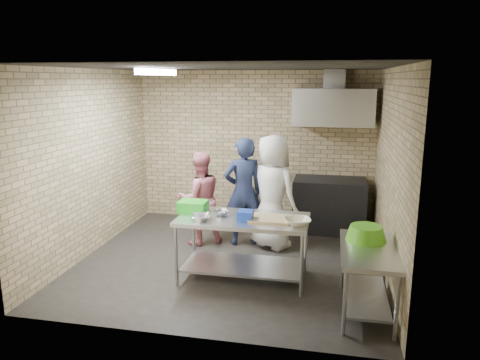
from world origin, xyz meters
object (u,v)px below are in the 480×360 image
stove (329,205)px  blue_tub (245,216)px  bottle_green (361,112)px  woman_white (273,192)px  prep_table (243,248)px  green_basin (366,233)px  side_counter (367,280)px  green_crate (193,206)px  bottle_red (336,111)px  woman_pink (200,198)px  man_navy (243,192)px

stove → blue_tub: (-1.01, -2.28, 0.44)m
bottle_green → woman_white: bearing=-137.5°
prep_table → green_basin: 1.58m
side_counter → green_crate: bearing=162.7°
bottle_red → woman_pink: bearing=-148.0°
prep_table → side_counter: prep_table is taller
green_crate → green_basin: (2.19, -0.44, -0.07)m
green_basin → bottle_red: 3.01m
green_crate → man_navy: man_navy is taller
prep_table → green_crate: (-0.70, 0.12, 0.49)m
green_crate → woman_pink: 1.07m
man_navy → woman_white: (0.46, -0.03, 0.03)m
prep_table → bottle_red: 3.11m
prep_table → man_navy: (-0.24, 1.26, 0.43)m
green_crate → woman_white: size_ratio=0.21×
man_navy → woman_white: woman_white is taller
green_crate → man_navy: (0.46, 1.14, -0.06)m
blue_tub → bottle_red: bearing=67.1°
prep_table → man_navy: man_navy is taller
man_navy → green_basin: bearing=113.0°
prep_table → green_crate: green_crate is taller
prep_table → side_counter: 1.62m
prep_table → bottle_red: size_ratio=9.21×
stove → bottle_red: 1.60m
side_counter → blue_tub: (-1.46, 0.47, 0.51)m
bottle_red → man_navy: bottle_red is taller
bottle_red → green_basin: bearing=-82.1°
green_basin → man_navy: size_ratio=0.27×
stove → green_basin: bearing=-80.2°
green_crate → woman_pink: woman_pink is taller
side_counter → woman_white: (-1.30, 1.80, 0.50)m
prep_table → man_navy: 1.36m
prep_table → side_counter: size_ratio=1.38×
stove → blue_tub: blue_tub is taller
prep_table → woman_pink: bearing=128.4°
green_basin → woman_pink: bearing=148.5°
prep_table → man_navy: bearing=100.9°
blue_tub → bottle_red: 2.96m
stove → bottle_green: bottle_green is taller
green_crate → woman_pink: size_ratio=0.25×
stove → woman_pink: bearing=-152.6°
prep_table → bottle_green: bottle_green is taller
stove → blue_tub: 2.53m
green_crate → bottle_red: size_ratio=2.05×
bottle_red → woman_white: bearing=-127.0°
prep_table → blue_tub: size_ratio=9.00×
prep_table → side_counter: (1.51, -0.57, -0.04)m
side_counter → bottle_red: bearing=97.6°
side_counter → woman_pink: bearing=144.6°
green_crate → bottle_green: size_ratio=2.46×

